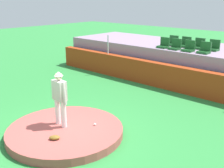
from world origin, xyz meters
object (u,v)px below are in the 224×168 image
object	(u,v)px
baseball	(95,124)
stadium_chair_2	(189,48)
stadium_chair_5	(185,44)
stadium_chair_0	(164,45)
stadium_chair_6	(199,45)
stadium_chair_3	(205,50)
fielding_glove	(55,138)
stadium_chair_7	(214,47)
pitcher	(60,95)
stadium_chair_1	(175,46)
stadium_chair_4	(173,42)

from	to	relation	value
baseball	stadium_chair_2	size ratio (longest dim) A/B	0.15
baseball	stadium_chair_5	world-z (taller)	stadium_chair_5
stadium_chair_0	stadium_chair_6	size ratio (longest dim) A/B	1.00
stadium_chair_2	stadium_chair_0	bearing A→B (deg)	-0.75
stadium_chair_2	stadium_chair_3	world-z (taller)	same
fielding_glove	stadium_chair_3	world-z (taller)	stadium_chair_3
fielding_glove	stadium_chair_7	xyz separation A→B (m)	(0.72, 8.52, 1.52)
pitcher	baseball	xyz separation A→B (m)	(0.78, 0.68, -0.95)
stadium_chair_7	stadium_chair_0	bearing A→B (deg)	23.49
pitcher	stadium_chair_6	size ratio (longest dim) A/B	3.41
stadium_chair_3	stadium_chair_1	bearing A→B (deg)	0.98
pitcher	stadium_chair_5	distance (m)	7.85
stadium_chair_1	stadium_chair_5	xyz separation A→B (m)	(0.02, 0.93, 0.00)
fielding_glove	stadium_chair_7	world-z (taller)	stadium_chair_7
stadium_chair_1	stadium_chair_2	xyz separation A→B (m)	(0.70, -0.00, 0.00)
stadium_chair_4	stadium_chair_6	distance (m)	1.41
pitcher	stadium_chair_2	bearing A→B (deg)	90.42
stadium_chair_4	stadium_chair_6	xyz separation A→B (m)	(1.41, 0.01, 0.00)
stadium_chair_2	stadium_chair_5	size ratio (longest dim) A/B	1.00
stadium_chair_4	stadium_chair_2	bearing A→B (deg)	146.21
stadium_chair_2	stadium_chair_4	distance (m)	1.66
stadium_chair_3	pitcher	bearing A→B (deg)	79.54
fielding_glove	stadium_chair_6	distance (m)	8.65
fielding_glove	stadium_chair_3	xyz separation A→B (m)	(0.69, 7.61, 1.52)
stadium_chair_3	stadium_chair_0	bearing A→B (deg)	0.26
baseball	fielding_glove	world-z (taller)	fielding_glove
pitcher	stadium_chair_1	bearing A→B (deg)	96.20
stadium_chair_3	stadium_chair_6	xyz separation A→B (m)	(-0.70, 0.90, 0.00)
baseball	stadium_chair_1	distance (m)	6.47
fielding_glove	stadium_chair_5	size ratio (longest dim) A/B	0.60
stadium_chair_6	stadium_chair_0	bearing A→B (deg)	33.42
stadium_chair_2	stadium_chair_3	size ratio (longest dim) A/B	1.00
fielding_glove	stadium_chair_2	xyz separation A→B (m)	(-0.04, 7.58, 1.52)
stadium_chair_0	stadium_chair_3	size ratio (longest dim) A/B	1.00
baseball	stadium_chair_3	bearing A→B (deg)	85.41
fielding_glove	stadium_chair_1	bearing A→B (deg)	50.73
stadium_chair_1	stadium_chair_5	world-z (taller)	same
fielding_glove	stadium_chair_6	bearing A→B (deg)	45.23
stadium_chair_4	stadium_chair_7	distance (m)	2.13
pitcher	stadium_chair_0	world-z (taller)	stadium_chair_0
stadium_chair_0	stadium_chair_3	world-z (taller)	same
stadium_chair_0	stadium_chair_5	size ratio (longest dim) A/B	1.00
stadium_chair_1	stadium_chair_6	distance (m)	1.18
stadium_chair_4	stadium_chair_5	xyz separation A→B (m)	(0.70, 0.01, 0.00)
baseball	stadium_chair_7	bearing A→B (deg)	85.80
stadium_chair_5	stadium_chair_6	world-z (taller)	same
stadium_chair_2	stadium_chair_1	bearing A→B (deg)	-0.22
fielding_glove	stadium_chair_4	world-z (taller)	stadium_chair_4
baseball	stadium_chair_3	size ratio (longest dim) A/B	0.15
stadium_chair_6	fielding_glove	bearing A→B (deg)	90.04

